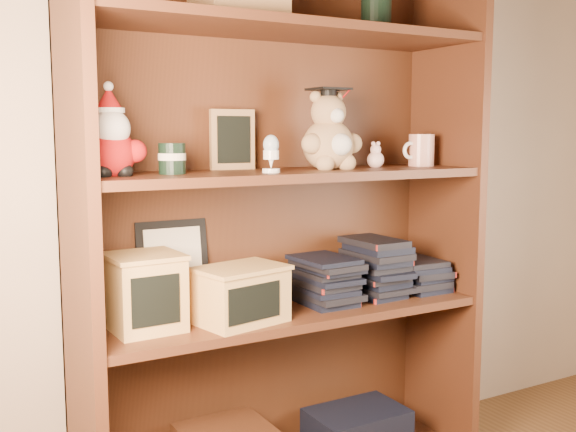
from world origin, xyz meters
The scene contains 16 objects.
bookcase centered at (-0.13, 1.36, 0.78)m, with size 1.20×0.35×1.60m.
shelf_lower centered at (-0.13, 1.30, 0.54)m, with size 1.14×0.33×0.02m.
shelf_upper centered at (-0.13, 1.30, 0.94)m, with size 1.14×0.33×0.02m.
santa_plush centered at (-0.63, 1.30, 1.04)m, with size 0.17×0.12×0.24m.
teachers_tin centered at (-0.47, 1.30, 0.99)m, with size 0.07×0.07×0.08m.
chalkboard_plaque centered at (-0.24, 1.42, 1.03)m, with size 0.13×0.07×0.17m.
egg_cup centered at (-0.22, 1.23, 1.00)m, with size 0.05×0.05×0.10m.
grad_teddy_bear centered at (0.01, 1.30, 1.04)m, with size 0.20×0.17×0.24m.
pink_figurine centered at (0.18, 1.30, 0.98)m, with size 0.05×0.05×0.08m.
teacher_mug centered at (0.36, 1.30, 1.00)m, with size 0.11×0.08×0.10m.
certificate_frame centered at (-0.42, 1.44, 0.68)m, with size 0.21×0.05×0.26m.
treats_box centered at (-0.55, 1.30, 0.65)m, with size 0.19×0.19×0.20m.
pencils_box centered at (-0.31, 1.24, 0.63)m, with size 0.26×0.21×0.15m.
book_stack_left centered at (0.00, 1.30, 0.62)m, with size 0.14×0.20×0.14m.
book_stack_mid centered at (0.19, 1.30, 0.63)m, with size 0.14×0.20×0.16m.
book_stack_right centered at (0.35, 1.30, 0.60)m, with size 0.14×0.20×0.10m.
Camera 1 is at (-1.06, -0.35, 1.06)m, focal length 42.00 mm.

